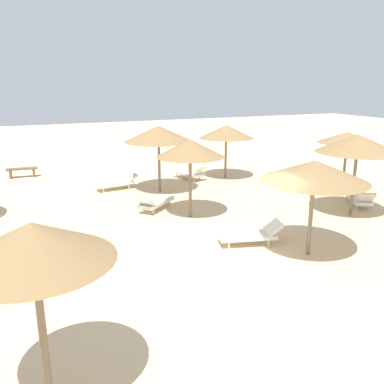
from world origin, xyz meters
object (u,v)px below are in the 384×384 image
Objects in this scene: lounger_0 at (117,182)px; lounger_2 at (190,173)px; parasol_0 at (159,134)px; parasol_2 at (226,132)px; lounger_3 at (359,198)px; parasol_4 at (348,138)px; parasol_5 at (190,148)px; lounger_5 at (155,202)px; lounger_1 at (252,234)px; parasol_3 at (358,144)px; parasol_6 at (33,243)px; bench_0 at (22,171)px; lounger_4 at (323,175)px; parasol_1 at (314,171)px.

lounger_0 is 3.80m from lounger_2.
parasol_0 is at bearing -144.56° from lounger_2.
parasol_2 is 7.17m from lounger_3.
parasol_4 is 0.94× the size of parasol_5.
parasol_5 is 1.45× the size of lounger_3.
lounger_5 is (-1.09, -2.51, -2.24)m from parasol_0.
parasol_0 reaches higher than lounger_1.
parasol_3 is 1.01× the size of parasol_6.
parasol_0 is at bearing 140.49° from lounger_3.
parasol_3 reaches higher than parasol_5.
parasol_2 is at bearing 16.48° from parasol_0.
lounger_2 is 1.28× the size of bench_0.
parasol_0 reaches higher than lounger_5.
parasol_2 is at bearing 146.85° from lounger_4.
parasol_1 is at bearing 21.43° from parasol_6.
parasol_2 is 0.96× the size of parasol_5.
parasol_6 is 1.47× the size of lounger_4.
parasol_0 is at bearing -163.52° from parasol_2.
lounger_4 is at bearing 35.89° from lounger_1.
lounger_5 is (0.54, -3.65, 0.01)m from lounger_0.
parasol_5 reaches higher than parasol_2.
lounger_0 is at bearing 164.82° from lounger_4.
bench_0 is at bearing 119.14° from lounger_5.
lounger_2 is 1.04× the size of lounger_5.
lounger_0 is at bearing -179.78° from parasol_2.
parasol_5 is 1.42× the size of lounger_0.
lounger_5 reaches higher than lounger_4.
lounger_1 is (0.49, -6.85, -2.24)m from parasol_0.
lounger_2 is (-5.22, 4.88, -2.08)m from parasol_4.
parasol_6 is 1.47× the size of lounger_0.
lounger_3 is 0.98× the size of lounger_4.
parasol_2 is 1.39× the size of lounger_3.
lounger_0 is (4.00, 12.09, -2.31)m from parasol_6.
lounger_0 is 5.74m from bench_0.
parasol_0 is at bearing 62.79° from parasol_6.
lounger_5 is (-8.46, 0.85, -2.09)m from parasol_4.
parasol_2 is (3.94, 1.16, -0.23)m from parasol_0.
parasol_2 reaches higher than lounger_3.
lounger_2 is (3.78, 0.39, 0.02)m from lounger_0.
lounger_4 is 9.10m from lounger_5.
parasol_6 is at bearing -118.28° from lounger_5.
bench_0 is (-5.35, 9.12, -2.14)m from parasol_5.
parasol_5 is at bearing 52.80° from parasol_6.
lounger_1 is 4.62m from lounger_5.
parasol_3 is 15.82m from bench_0.
parasol_0 is 3.00m from lounger_0.
parasol_2 is 5.68m from parasol_4.
parasol_5 is 1.41× the size of lounger_4.
lounger_4 is (4.01, -2.62, -2.02)m from parasol_2.
parasol_0 is 8.10m from parasol_4.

